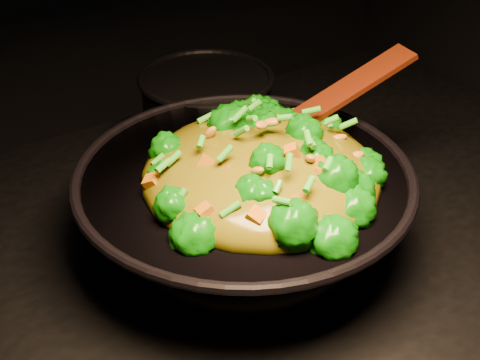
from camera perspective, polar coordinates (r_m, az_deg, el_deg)
wok at (r=0.91m, az=0.33°, el=-2.72°), size 0.57×0.57×0.12m
stir_fry at (r=0.84m, az=1.84°, el=3.13°), size 0.40×0.40×0.11m
spatula at (r=0.95m, az=7.10°, el=6.40°), size 0.28×0.08×0.12m
back_pot at (r=1.17m, az=-2.82°, el=6.17°), size 0.29×0.29×0.13m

